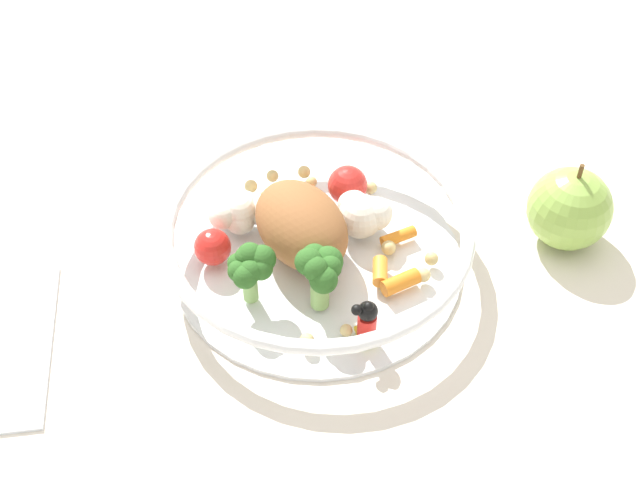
% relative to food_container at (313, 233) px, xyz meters
% --- Properties ---
extents(ground_plane, '(2.40, 2.40, 0.00)m').
position_rel_food_container_xyz_m(ground_plane, '(-0.01, -0.00, -0.03)').
color(ground_plane, silver).
extents(food_container, '(0.24, 0.24, 0.07)m').
position_rel_food_container_xyz_m(food_container, '(0.00, 0.00, 0.00)').
color(food_container, white).
rests_on(food_container, ground_plane).
extents(loose_apple, '(0.07, 0.07, 0.08)m').
position_rel_food_container_xyz_m(loose_apple, '(-0.06, -0.19, 0.00)').
color(loose_apple, '#8CB74C').
rests_on(loose_apple, ground_plane).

